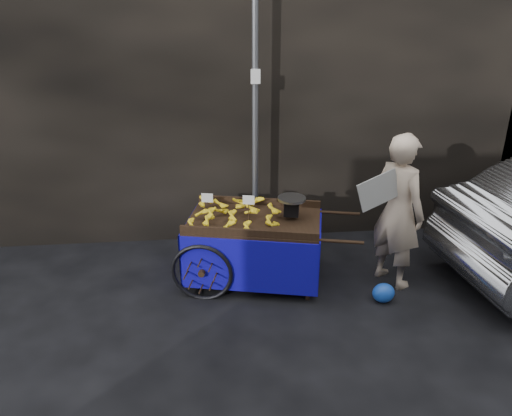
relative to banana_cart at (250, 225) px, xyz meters
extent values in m
plane|color=black|center=(-0.15, -0.42, -0.74)|extent=(80.00, 80.00, 0.00)
cube|color=black|center=(-1.15, 2.18, 1.76)|extent=(11.00, 2.00, 5.00)
cylinder|color=slate|center=(0.15, 0.88, 1.26)|extent=(0.08, 0.08, 4.00)
cube|color=white|center=(0.15, 0.83, 1.66)|extent=(0.12, 0.02, 0.18)
cube|color=black|center=(0.05, -0.01, 0.05)|extent=(1.77, 1.33, 0.06)
cube|color=black|center=(0.16, 0.44, 0.12)|extent=(1.56, 0.40, 0.10)
cube|color=black|center=(-0.06, -0.47, 0.12)|extent=(1.56, 0.40, 0.10)
cube|color=black|center=(0.64, -0.56, -0.34)|extent=(0.06, 0.06, 0.80)
cube|color=black|center=(0.82, 0.22, -0.34)|extent=(0.06, 0.06, 0.80)
cylinder|color=black|center=(0.98, -0.64, 0.05)|extent=(0.49, 0.15, 0.04)
cylinder|color=black|center=(1.16, 0.14, 0.05)|extent=(0.49, 0.15, 0.04)
torus|color=black|center=(-0.60, -0.41, -0.39)|extent=(0.74, 0.22, 0.75)
torus|color=black|center=(-0.36, 0.63, -0.39)|extent=(0.74, 0.22, 0.75)
cylinder|color=black|center=(-0.48, 0.11, -0.39)|extent=(0.30, 1.10, 0.05)
cube|color=#11089B|center=(-0.06, -0.51, -0.29)|extent=(1.59, 0.39, 0.68)
cube|color=#11089B|center=(0.16, 0.48, -0.29)|extent=(1.59, 0.39, 0.68)
cube|color=#11089B|center=(-0.74, 0.17, -0.29)|extent=(0.25, 1.01, 0.68)
cube|color=#11089B|center=(0.84, -0.19, -0.29)|extent=(0.25, 1.01, 0.68)
cube|color=black|center=(0.50, -0.06, 0.22)|extent=(0.21, 0.18, 0.16)
cylinder|color=silver|center=(0.50, -0.06, 0.36)|extent=(0.41, 0.41, 0.03)
cube|color=white|center=(-0.51, 0.00, 0.38)|extent=(0.14, 0.04, 0.11)
cube|color=white|center=(-0.02, -0.11, 0.38)|extent=(0.14, 0.04, 0.11)
imported|color=#C3AB91|center=(1.76, -0.24, 0.22)|extent=(0.75, 0.84, 1.93)
cube|color=beige|center=(1.44, -0.38, 0.55)|extent=(0.57, 0.15, 0.50)
ellipsoid|color=blue|center=(1.52, -0.69, -0.62)|extent=(0.27, 0.21, 0.24)
camera|label=1|loc=(-0.46, -5.50, 2.63)|focal=35.00mm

